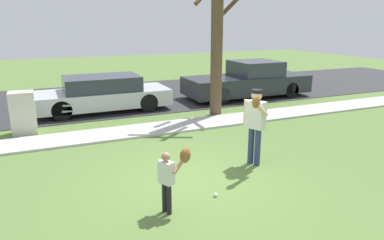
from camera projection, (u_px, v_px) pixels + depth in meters
ground_plane at (146, 132)px, 10.17m from camera, size 48.00×48.00×0.00m
sidewalk_strip at (145, 130)px, 10.25m from camera, size 36.00×1.20×0.06m
road_surface at (111, 98)px, 14.68m from camera, size 36.00×6.80×0.02m
person_adult at (255, 119)px, 7.55m from camera, size 0.61×0.80×1.68m
person_child at (171, 172)px, 5.71m from camera, size 0.57×0.34×1.10m
baseball at (216, 195)px, 6.39m from camera, size 0.07×0.07×0.07m
utility_cabinet at (23, 113)px, 9.86m from camera, size 0.65×0.54×1.20m
street_tree_near at (217, 28)px, 11.25m from camera, size 1.85×1.88×5.43m
parked_sedan_silver at (102, 94)px, 12.38m from camera, size 4.60×1.80×1.23m
parked_pickup_dark at (248, 81)px, 14.72m from camera, size 5.20×1.95×1.48m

